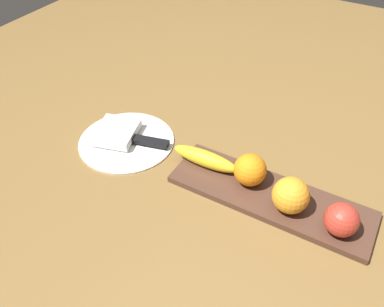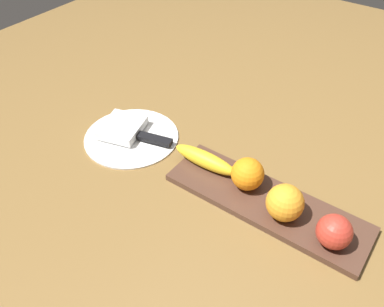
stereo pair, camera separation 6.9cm
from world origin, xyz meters
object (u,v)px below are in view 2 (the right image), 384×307
banana (204,160)px  orange_near_apple (285,203)px  orange_near_banana (247,175)px  folded_napkin (122,127)px  knife (149,138)px  dinner_plate (131,136)px  fruit_tray (265,201)px  apple (334,232)px

banana → orange_near_apple: size_ratio=2.12×
orange_near_banana → folded_napkin: size_ratio=0.65×
orange_near_apple → knife: bearing=-4.6°
orange_near_banana → dinner_plate: 0.33m
dinner_plate → folded_napkin: 0.03m
dinner_plate → folded_napkin: size_ratio=2.17×
orange_near_apple → orange_near_banana: size_ratio=1.06×
banana → fruit_tray: bearing=-3.5°
apple → orange_near_banana: orange_near_banana is taller
orange_near_apple → folded_napkin: 0.46m
apple → folded_napkin: 0.56m
dinner_plate → knife: knife is taller
orange_near_apple → dinner_plate: size_ratio=0.32×
orange_near_apple → fruit_tray: bearing=-20.6°
fruit_tray → dinner_plate: (0.38, 0.00, -0.00)m
banana → folded_napkin: bearing=-179.0°
apple → folded_napkin: size_ratio=0.61×
fruit_tray → banana: banana is taller
banana → orange_near_banana: (-0.11, -0.00, 0.02)m
dinner_plate → folded_napkin: folded_napkin is taller
dinner_plate → knife: size_ratio=1.31×
fruit_tray → dinner_plate: 0.38m
apple → orange_near_apple: (0.10, -0.01, 0.00)m
dinner_plate → orange_near_banana: bearing=-178.5°
banana → knife: 0.17m
fruit_tray → folded_napkin: size_ratio=3.97×
fruit_tray → knife: (0.33, -0.01, 0.01)m
banana → dinner_plate: 0.22m
apple → dinner_plate: size_ratio=0.28×
orange_near_apple → dinner_plate: 0.43m
banana → orange_near_banana: orange_near_banana is taller
dinner_plate → folded_napkin: (0.03, 0.00, 0.02)m
banana → folded_napkin: banana is taller
orange_near_apple → folded_napkin: size_ratio=0.69×
folded_napkin → knife: (-0.08, -0.01, -0.01)m
fruit_tray → orange_near_banana: orange_near_banana is taller
banana → folded_napkin: (0.25, 0.01, -0.01)m
apple → dinner_plate: apple is taller
apple → knife: bearing=-4.5°
fruit_tray → apple: size_ratio=6.50×
dinner_plate → knife: (-0.05, -0.01, 0.01)m
orange_near_banana → folded_napkin: (0.35, 0.01, -0.03)m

